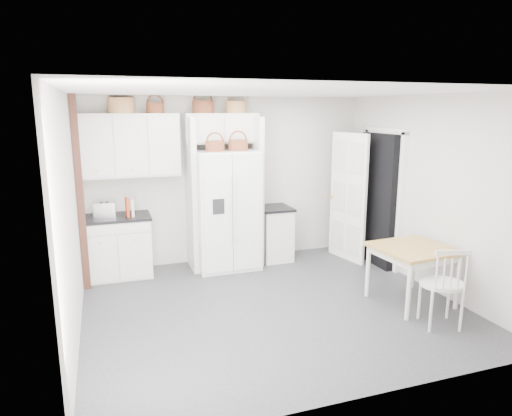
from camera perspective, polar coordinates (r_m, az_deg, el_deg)
name	(u,v)px	position (r m, az deg, el deg)	size (l,w,h in m)	color
floor	(272,305)	(5.84, 2.00, -12.07)	(4.50, 4.50, 0.00)	#2E2E30
ceiling	(274,92)	(5.33, 2.21, 14.33)	(4.50, 4.50, 0.00)	white
wall_back	(228,180)	(7.31, -3.49, 3.51)	(4.50, 4.50, 0.00)	beige
wall_left	(70,218)	(5.11, -22.21, -1.17)	(4.00, 4.00, 0.00)	beige
wall_right	(429,193)	(6.57, 20.77, 1.76)	(4.00, 4.00, 0.00)	beige
refrigerator	(226,210)	(6.97, -3.77, -0.22)	(0.94, 0.75, 1.81)	silver
base_cab_left	(117,248)	(6.96, -16.95, -4.76)	(0.94, 0.59, 0.87)	silver
base_cab_right	(274,234)	(7.43, 2.30, -3.30)	(0.47, 0.57, 0.83)	silver
dining_table	(411,275)	(6.12, 18.85, -7.90)	(0.88, 0.88, 0.73)	olive
windsor_chair	(442,284)	(5.57, 22.21, -8.77)	(0.48, 0.44, 0.99)	silver
counter_left	(115,217)	(6.85, -17.18, -1.13)	(0.98, 0.63, 0.04)	black
counter_right	(275,208)	(7.32, 2.33, -0.01)	(0.51, 0.61, 0.04)	black
toaster	(105,210)	(6.83, -18.38, -0.19)	(0.30, 0.17, 0.21)	silver
cookbook_red	(127,207)	(6.74, -15.79, 0.08)	(0.04, 0.18, 0.27)	#AE3014
cookbook_cream	(133,207)	(6.75, -15.14, 0.07)	(0.04, 0.17, 0.25)	beige
basket_upper_b	(121,106)	(6.81, -16.52, 12.18)	(0.37, 0.37, 0.22)	#A17147
basket_upper_c	(155,108)	(6.85, -12.49, 12.10)	(0.26, 0.26, 0.15)	#542613
basket_bridge_a	(203,107)	(6.97, -6.65, 12.44)	(0.32, 0.32, 0.18)	#542613
basket_bridge_b	(236,107)	(7.09, -2.54, 12.49)	(0.31, 0.31, 0.18)	#A17147
basket_fridge_a	(215,146)	(6.69, -5.15, 7.71)	(0.28, 0.28, 0.15)	#542613
basket_fridge_b	(238,145)	(6.78, -2.25, 7.85)	(0.29, 0.29, 0.16)	#542613
upper_cabinet	(130,145)	(6.84, -15.48, 7.56)	(1.40, 0.34, 0.90)	silver
bridge_cabinet	(221,128)	(7.03, -4.40, 9.91)	(1.12, 0.34, 0.45)	silver
fridge_panel_left	(191,195)	(6.91, -8.10, 1.63)	(0.08, 0.60, 2.30)	silver
fridge_panel_right	(256,191)	(7.16, -0.05, 2.13)	(0.08, 0.60, 2.30)	silver
trim_post	(80,195)	(6.43, -21.14, 1.51)	(0.09, 0.09, 2.60)	#381B13
doorway_void	(379,200)	(7.36, 15.16, 0.98)	(0.18, 0.85, 2.05)	black
door_slab	(348,197)	(7.45, 11.43, 1.30)	(0.80, 0.04, 2.05)	white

